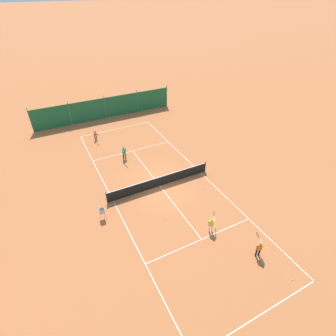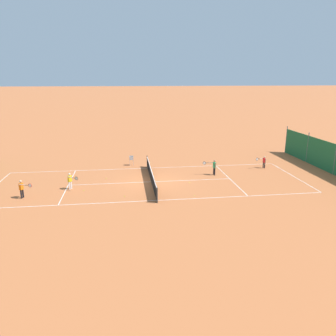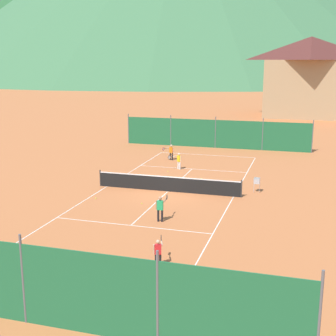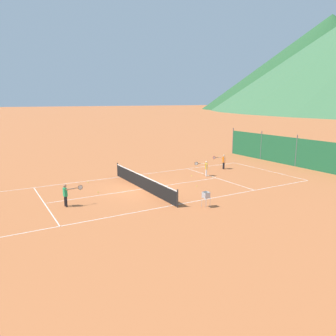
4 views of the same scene
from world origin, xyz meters
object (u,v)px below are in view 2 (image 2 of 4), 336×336
(tennis_ball_by_net_right, at_px, (106,178))
(tennis_ball_alley_right, at_px, (189,183))
(tennis_net, at_px, (151,176))
(ball_hopper, at_px, (131,159))
(player_near_service, at_px, (264,161))
(tennis_ball_mid_court, at_px, (84,190))
(tennis_ball_far_corner, at_px, (125,196))
(player_near_baseline, at_px, (70,180))
(player_far_baseline, at_px, (22,188))
(player_far_service, at_px, (214,166))
(tennis_ball_near_corner, at_px, (195,196))

(tennis_ball_by_net_right, bearing_deg, tennis_ball_alley_right, -107.18)
(tennis_net, height_order, ball_hopper, tennis_net)
(player_near_service, height_order, tennis_ball_mid_court, player_near_service)
(tennis_ball_alley_right, bearing_deg, tennis_net, 77.09)
(player_near_service, xyz_separation_m, tennis_ball_alley_right, (-3.37, 7.52, -0.62))
(tennis_ball_alley_right, bearing_deg, tennis_ball_far_corner, 115.76)
(ball_hopper, bearing_deg, tennis_ball_by_net_right, 151.20)
(player_near_baseline, relative_size, ball_hopper, 1.39)
(tennis_ball_mid_court, bearing_deg, tennis_ball_alley_right, -84.19)
(tennis_net, xyz_separation_m, tennis_ball_mid_court, (-1.48, 5.06, -0.47))
(player_near_service, bearing_deg, player_far_baseline, 104.73)
(player_far_service, bearing_deg, tennis_ball_far_corner, 119.91)
(tennis_net, relative_size, tennis_ball_far_corner, 139.09)
(player_far_service, relative_size, player_near_baseline, 1.06)
(tennis_ball_far_corner, xyz_separation_m, tennis_ball_near_corner, (-0.51, -4.83, 0.00))
(tennis_ball_alley_right, xyz_separation_m, ball_hopper, (5.96, 4.35, 0.62))
(tennis_ball_mid_court, height_order, tennis_ball_alley_right, same)
(tennis_net, xyz_separation_m, tennis_ball_far_corner, (-3.10, 2.12, -0.47))
(tennis_net, relative_size, player_near_service, 8.22)
(player_near_service, xyz_separation_m, player_near_baseline, (-3.67, 16.49, 0.07))
(player_near_service, bearing_deg, tennis_ball_mid_court, 105.12)
(tennis_ball_near_corner, height_order, tennis_ball_by_net_right, same)
(tennis_ball_far_corner, height_order, tennis_ball_alley_right, same)
(player_far_baseline, bearing_deg, tennis_ball_mid_court, -76.80)
(player_far_service, bearing_deg, ball_hopper, 59.08)
(player_near_service, bearing_deg, player_far_service, 106.45)
(player_far_service, bearing_deg, tennis_net, 102.69)
(tennis_net, bearing_deg, player_near_baseline, 99.03)
(player_far_service, xyz_separation_m, tennis_ball_near_corner, (-4.83, 2.67, -0.73))
(tennis_ball_mid_court, xyz_separation_m, ball_hopper, (6.77, -3.64, 0.62))
(tennis_net, height_order, tennis_ball_mid_court, tennis_net)
(player_far_baseline, bearing_deg, tennis_ball_by_net_right, -55.34)
(player_near_baseline, xyz_separation_m, ball_hopper, (6.25, -4.63, -0.07))
(tennis_net, xyz_separation_m, player_far_baseline, (-2.41, 9.03, 0.24))
(player_near_baseline, height_order, tennis_ball_alley_right, player_near_baseline)
(player_near_baseline, height_order, tennis_ball_far_corner, player_near_baseline)
(tennis_ball_by_net_right, bearing_deg, tennis_ball_far_corner, -161.64)
(tennis_net, relative_size, player_near_baseline, 7.42)
(tennis_ball_by_net_right, bearing_deg, tennis_net, -110.52)
(player_near_service, distance_m, tennis_ball_near_corner, 10.00)
(ball_hopper, bearing_deg, tennis_ball_near_corner, -155.10)
(player_near_service, xyz_separation_m, tennis_ball_by_net_right, (-1.36, 14.03, -0.62))
(player_far_service, distance_m, tennis_ball_far_corner, 8.69)
(tennis_net, relative_size, tennis_ball_by_net_right, 139.09)
(tennis_net, xyz_separation_m, player_near_service, (2.70, -10.44, 0.16))
(tennis_ball_near_corner, bearing_deg, tennis_ball_alley_right, -4.12)
(tennis_net, relative_size, player_far_service, 7.00)
(player_far_service, distance_m, tennis_ball_mid_court, 10.81)
(tennis_net, height_order, player_near_baseline, player_near_baseline)
(tennis_net, distance_m, tennis_ball_near_corner, 4.55)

